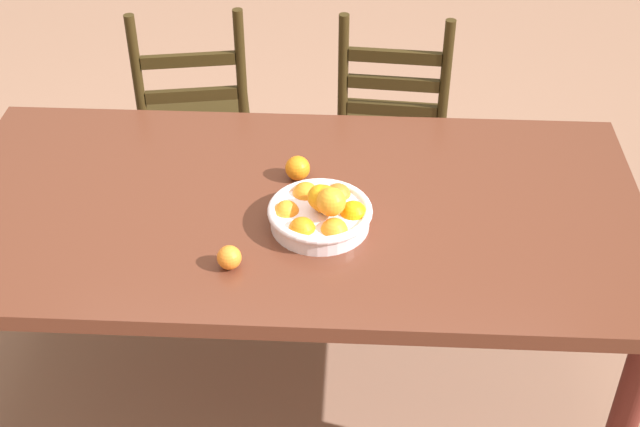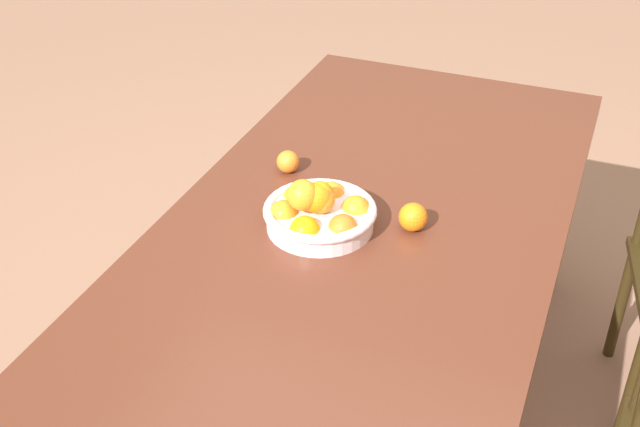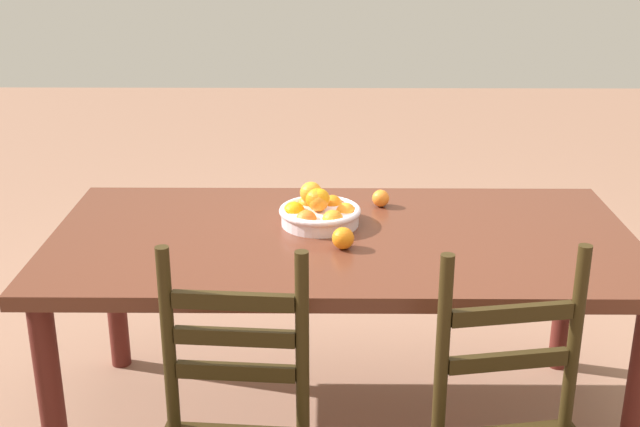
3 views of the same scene
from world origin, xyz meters
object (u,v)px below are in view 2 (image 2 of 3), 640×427
at_px(dining_table, 364,245).
at_px(fruit_bowl, 319,211).
at_px(orange_loose_1, 413,218).
at_px(orange_loose_0, 288,162).

xyz_separation_m(dining_table, fruit_bowl, (0.08, -0.10, 0.13)).
xyz_separation_m(dining_table, orange_loose_1, (0.00, 0.12, 0.12)).
bearing_deg(orange_loose_0, dining_table, 62.41).
bearing_deg(fruit_bowl, dining_table, 129.68).
bearing_deg(orange_loose_1, orange_loose_0, -110.33).
relative_size(fruit_bowl, orange_loose_1, 3.93).
distance_m(dining_table, orange_loose_1, 0.17).
relative_size(orange_loose_0, orange_loose_1, 0.87).
bearing_deg(orange_loose_1, fruit_bowl, -71.00).
height_order(fruit_bowl, orange_loose_1, fruit_bowl).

